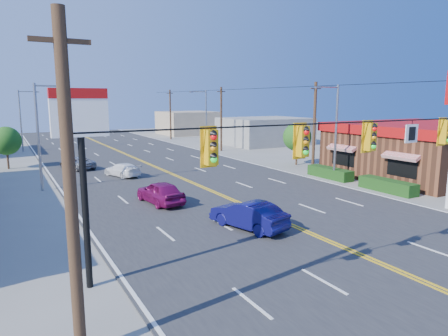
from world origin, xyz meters
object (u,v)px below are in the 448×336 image
kfc (424,149)px  car_blue (248,216)px  pizza_hut_sign (81,147)px  car_magenta (160,193)px  car_white (122,170)px  signal_span (389,149)px  car_silver (77,164)px

kfc → car_blue: size_ratio=3.65×
pizza_hut_sign → car_magenta: 12.60m
pizza_hut_sign → car_magenta: bearing=57.0°
pizza_hut_sign → car_blue: size_ratio=1.53×
car_magenta → car_white: 10.52m
signal_span → car_magenta: (-4.46, 13.89, -4.14)m
pizza_hut_sign → car_white: (6.75, 20.40, -4.59)m
signal_span → car_white: bearing=99.6°
pizza_hut_sign → car_white: 21.98m
car_magenta → car_white: car_magenta is taller
car_white → car_silver: (-2.85, 5.88, 0.01)m
car_blue → car_silver: 24.06m
signal_span → car_blue: size_ratio=5.44×
car_magenta → car_white: (0.32, 10.51, -0.16)m
car_magenta → car_silver: size_ratio=1.02×
signal_span → car_magenta: size_ratio=5.56×
kfc → signal_span: bearing=-149.1°
signal_span → car_silver: 31.37m
car_blue → car_silver: bearing=-94.2°
car_magenta → car_blue: (2.25, -7.19, -0.01)m
car_magenta → pizza_hut_sign: bearing=50.6°
car_magenta → car_white: size_ratio=1.08×
kfc → car_silver: size_ratio=3.79×
kfc → car_silver: kfc is taller
signal_span → pizza_hut_sign: bearing=159.8°
car_blue → car_white: size_ratio=1.10×
signal_span → car_silver: size_ratio=5.65×
kfc → car_white: bearing=152.8°
signal_span → car_magenta: 15.17m
car_white → car_silver: size_ratio=0.94×
kfc → pizza_hut_sign: pizza_hut_sign is taller
signal_span → car_blue: bearing=108.2°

